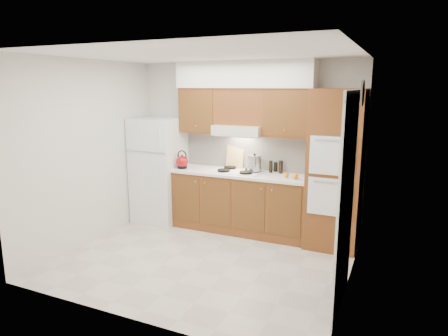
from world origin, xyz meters
The scene contains 26 objects.
floor centered at (0.00, 0.00, 0.00)m, with size 3.60×3.60×0.00m, color beige.
ceiling centered at (0.00, 0.00, 2.60)m, with size 3.60×3.60×0.00m, color white.
wall_back centered at (0.00, 1.50, 1.30)m, with size 3.60×0.02×2.60m, color silver.
wall_left centered at (-1.80, 0.00, 1.30)m, with size 0.02×3.00×2.60m, color silver.
wall_right centered at (1.80, 0.00, 1.30)m, with size 0.02×3.00×2.60m, color silver.
fridge centered at (-1.41, 1.14, 0.86)m, with size 0.75×0.72×1.72m, color white.
base_cabinets centered at (0.02, 1.20, 0.45)m, with size 2.11×0.60×0.90m, color brown.
countertop centered at (0.03, 1.19, 0.92)m, with size 2.13×0.62×0.04m, color white.
backsplash centered at (0.02, 1.49, 1.22)m, with size 2.11×0.03×0.56m, color white.
oven_cabinet centered at (1.44, 1.18, 1.10)m, with size 0.70×0.65×2.20m, color brown.
upper_cab_left centered at (-0.71, 1.33, 1.85)m, with size 0.63×0.33×0.70m, color brown.
upper_cab_right centered at (0.72, 1.33, 1.85)m, with size 0.73×0.33×0.70m, color brown.
range_hood centered at (-0.02, 1.27, 1.57)m, with size 0.75×0.45×0.15m, color silver.
upper_cab_over_hood centered at (-0.02, 1.33, 1.92)m, with size 0.75×0.33×0.55m, color brown.
soffit centered at (0.03, 1.32, 2.40)m, with size 2.13×0.36×0.40m, color silver.
cooktop centered at (-0.02, 1.21, 0.95)m, with size 0.74×0.50×0.01m, color white.
doorway centered at (1.79, -0.35, 1.05)m, with size 0.02×0.90×2.10m, color black.
wall_clock centered at (1.79, 0.55, 2.15)m, with size 0.30×0.30×0.02m, color #3F3833.
kettle centered at (-0.92, 1.06, 1.05)m, with size 0.19×0.19×0.19m, color #970B0E.
cutting_board centered at (-0.17, 1.45, 1.14)m, with size 0.28×0.02×0.38m, color #D9B46F.
stock_pot centered at (0.22, 1.28, 1.08)m, with size 0.22×0.22×0.22m, color silver.
condiment_a centered at (0.46, 1.36, 1.03)m, with size 0.05×0.05×0.18m, color black.
condiment_b centered at (0.61, 1.37, 1.04)m, with size 0.06×0.06×0.19m, color black.
condiment_c centered at (0.50, 1.45, 1.01)m, with size 0.05×0.05×0.15m, color black.
orange_near centered at (0.91, 1.09, 0.98)m, with size 0.09×0.09×0.09m, color #FCA10D.
orange_far centered at (0.77, 1.12, 0.98)m, with size 0.07×0.07×0.07m, color #FD9F0D.
Camera 1 is at (2.25, -4.33, 2.24)m, focal length 32.00 mm.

